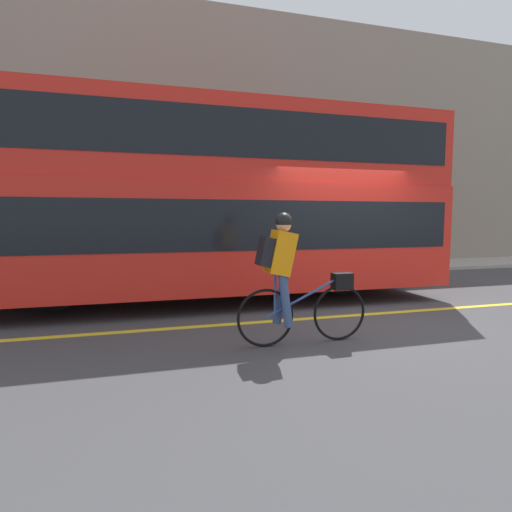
# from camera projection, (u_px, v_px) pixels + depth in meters

# --- Properties ---
(ground_plane) EXTENTS (80.00, 80.00, 0.00)m
(ground_plane) POSITION_uv_depth(u_px,v_px,m) (360.00, 316.00, 6.67)
(ground_plane) COLOR #424244
(road_center_line) EXTENTS (50.00, 0.14, 0.01)m
(road_center_line) POSITION_uv_depth(u_px,v_px,m) (358.00, 315.00, 6.72)
(road_center_line) COLOR yellow
(road_center_line) RESTS_ON ground_plane
(sidewalk_curb) EXTENTS (60.00, 2.27, 0.10)m
(sidewalk_curb) POSITION_uv_depth(u_px,v_px,m) (263.00, 271.00, 12.12)
(sidewalk_curb) COLOR #A8A399
(sidewalk_curb) RESTS_ON ground_plane
(building_facade) EXTENTS (60.00, 0.30, 8.21)m
(building_facade) POSITION_uv_depth(u_px,v_px,m) (252.00, 142.00, 12.97)
(building_facade) COLOR gray
(building_facade) RESTS_ON ground_plane
(bus) EXTENTS (9.03, 2.57, 3.66)m
(bus) POSITION_uv_depth(u_px,v_px,m) (208.00, 196.00, 7.66)
(bus) COLOR black
(bus) RESTS_ON ground_plane
(cyclist_on_bike) EXTENTS (1.77, 0.32, 1.70)m
(cyclist_on_bike) POSITION_uv_depth(u_px,v_px,m) (291.00, 275.00, 5.07)
(cyclist_on_bike) COLOR black
(cyclist_on_bike) RESTS_ON ground_plane
(trash_bin) EXTENTS (0.50, 0.50, 0.98)m
(trash_bin) POSITION_uv_depth(u_px,v_px,m) (356.00, 251.00, 12.78)
(trash_bin) COLOR #194C23
(trash_bin) RESTS_ON sidewalk_curb
(street_sign_post) EXTENTS (0.36, 0.09, 2.48)m
(street_sign_post) POSITION_uv_depth(u_px,v_px,m) (339.00, 223.00, 12.53)
(street_sign_post) COLOR #59595B
(street_sign_post) RESTS_ON sidewalk_curb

